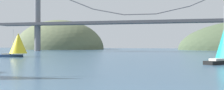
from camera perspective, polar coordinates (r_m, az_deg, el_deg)
name	(u,v)px	position (r m, az deg, el deg)	size (l,w,h in m)	color
headland_left	(59,49)	(167.09, -11.28, -0.87)	(55.86, 44.00, 35.85)	#5B6647
suspension_bridge	(140,19)	(113.36, 5.93, 5.65)	(131.17, 6.00, 32.75)	slate
sailboat_yellow_sail	(18,44)	(71.64, -19.57, 0.24)	(7.56, 5.49, 7.11)	navy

